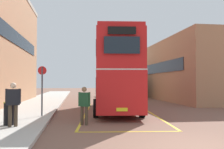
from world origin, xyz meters
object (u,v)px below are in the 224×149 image
pedestrian_boarding (84,103)px  litter_bin (9,113)px  pedestrian_waiting_near (13,101)px  bus_stop_sign (42,86)px  double_decker_bus (116,73)px  single_deck_bus (120,84)px

pedestrian_boarding → litter_bin: (-3.06, -0.44, -0.36)m
pedestrian_waiting_near → bus_stop_sign: bus_stop_sign is taller
double_decker_bus → pedestrian_boarding: bearing=-112.6°
pedestrian_boarding → pedestrian_waiting_near: bearing=-163.0°
double_decker_bus → bus_stop_sign: size_ratio=4.08×
pedestrian_boarding → litter_bin: pedestrian_boarding is taller
bus_stop_sign → double_decker_bus: bearing=35.6°
pedestrian_boarding → litter_bin: 3.11m
double_decker_bus → litter_bin: double_decker_bus is taller
single_deck_bus → pedestrian_waiting_near: (-8.12, -22.09, -0.50)m
litter_bin → pedestrian_boarding: bearing=8.2°
bus_stop_sign → single_deck_bus: bearing=68.7°
litter_bin → pedestrian_waiting_near: bearing=-59.2°
pedestrian_waiting_near → single_deck_bus: bearing=69.8°
pedestrian_waiting_near → litter_bin: (-0.25, 0.42, -0.53)m
pedestrian_boarding → bus_stop_sign: 3.17m
single_deck_bus → litter_bin: size_ratio=9.43×
single_deck_bus → bus_stop_sign: 20.38m
litter_bin → bus_stop_sign: size_ratio=0.36×
double_decker_bus → single_deck_bus: size_ratio=1.19×
single_deck_bus → bus_stop_sign: single_deck_bus is taller
double_decker_bus → single_deck_bus: (3.08, 15.87, -0.87)m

